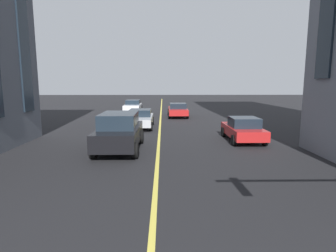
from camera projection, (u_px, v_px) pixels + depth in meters
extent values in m
cube|color=#D8C64C|center=(159.00, 133.00, 18.40)|extent=(80.00, 0.16, 0.01)
cube|color=#B21E1E|center=(178.00, 111.00, 27.39)|extent=(4.40, 1.80, 0.55)
cube|color=#19232D|center=(178.00, 106.00, 27.09)|extent=(1.85, 1.58, 0.50)
cylinder|color=black|center=(169.00, 112.00, 28.85)|extent=(0.64, 0.22, 0.64)
cylinder|color=black|center=(185.00, 112.00, 28.88)|extent=(0.64, 0.22, 0.64)
cylinder|color=black|center=(169.00, 115.00, 25.98)|extent=(0.64, 0.22, 0.64)
cylinder|color=black|center=(188.00, 115.00, 26.01)|extent=(0.64, 0.22, 0.64)
cube|color=#B21E1E|center=(243.00, 131.00, 16.02)|extent=(3.90, 1.75, 0.55)
cube|color=#19232D|center=(244.00, 122.00, 15.75)|extent=(1.64, 1.54, 0.55)
cylinder|color=black|center=(224.00, 132.00, 17.32)|extent=(0.60, 0.21, 0.60)
cylinder|color=black|center=(250.00, 132.00, 17.35)|extent=(0.60, 0.21, 0.60)
cylinder|color=black|center=(234.00, 140.00, 14.78)|extent=(0.60, 0.21, 0.60)
cylinder|color=black|center=(265.00, 140.00, 14.81)|extent=(0.60, 0.21, 0.60)
cube|color=silver|center=(133.00, 107.00, 32.13)|extent=(4.40, 1.80, 0.55)
cube|color=#19232D|center=(133.00, 102.00, 32.27)|extent=(1.85, 1.58, 0.50)
cylinder|color=black|center=(139.00, 110.00, 30.76)|extent=(0.64, 0.22, 0.64)
cylinder|color=black|center=(124.00, 110.00, 30.73)|extent=(0.64, 0.22, 0.64)
cylinder|color=black|center=(141.00, 108.00, 33.62)|extent=(0.64, 0.22, 0.64)
cylinder|color=black|center=(127.00, 108.00, 33.59)|extent=(0.64, 0.22, 0.64)
cube|color=black|center=(120.00, 135.00, 13.74)|extent=(4.70, 1.95, 0.80)
cube|color=#19232D|center=(119.00, 120.00, 13.63)|extent=(2.58, 1.72, 0.70)
cylinder|color=black|center=(135.00, 150.00, 12.29)|extent=(0.76, 0.27, 0.76)
cylinder|color=black|center=(93.00, 150.00, 12.26)|extent=(0.76, 0.27, 0.76)
cylinder|color=black|center=(141.00, 137.00, 15.36)|extent=(0.76, 0.27, 0.76)
cylinder|color=black|center=(107.00, 137.00, 15.32)|extent=(0.76, 0.27, 0.76)
cube|color=#B7BABF|center=(140.00, 120.00, 20.73)|extent=(4.40, 1.80, 0.55)
cube|color=#19232D|center=(140.00, 113.00, 20.86)|extent=(1.85, 1.58, 0.50)
cylinder|color=black|center=(151.00, 126.00, 19.35)|extent=(0.64, 0.22, 0.64)
cylinder|color=black|center=(126.00, 127.00, 19.32)|extent=(0.64, 0.22, 0.64)
cylinder|color=black|center=(152.00, 121.00, 22.22)|extent=(0.64, 0.22, 0.64)
cylinder|color=black|center=(131.00, 121.00, 22.19)|extent=(0.64, 0.22, 0.64)
cube|color=#19232D|center=(23.00, 26.00, 15.06)|extent=(1.10, 0.10, 9.42)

